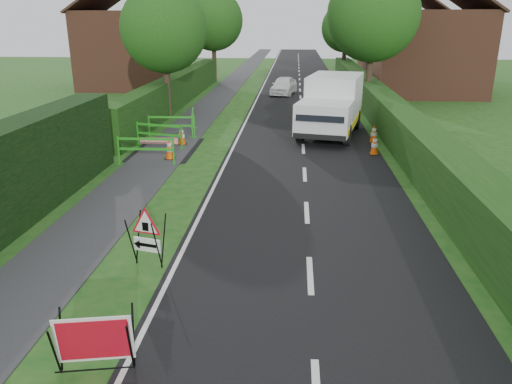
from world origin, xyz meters
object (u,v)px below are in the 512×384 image
object	(u,v)px
works_van	(332,104)
hatchback_car	(284,85)
red_rect_sign	(94,341)
triangle_sign	(145,233)

from	to	relation	value
works_van	hatchback_car	distance (m)	12.69
works_van	hatchback_car	world-z (taller)	works_van
works_van	hatchback_car	bearing A→B (deg)	113.60
red_rect_sign	works_van	world-z (taller)	works_van
red_rect_sign	triangle_sign	size ratio (longest dim) A/B	1.07
triangle_sign	works_van	xyz separation A→B (m)	(4.71, 13.23, 0.58)
triangle_sign	works_van	bearing A→B (deg)	84.65
triangle_sign	hatchback_car	xyz separation A→B (m)	(2.28, 25.67, -0.17)
works_van	red_rect_sign	bearing A→B (deg)	-92.68
red_rect_sign	triangle_sign	distance (m)	3.36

